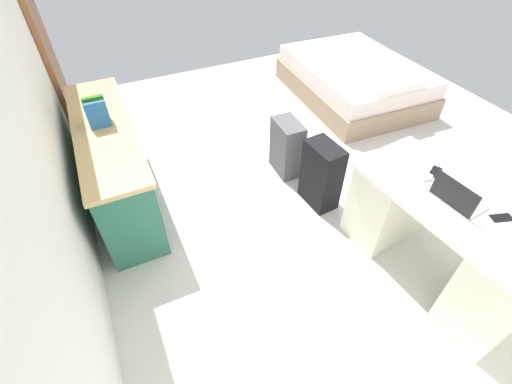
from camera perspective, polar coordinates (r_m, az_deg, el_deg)
The scene contains 14 objects.
ground_plane at distance 3.80m, azimuth 9.32°, elevation 2.53°, with size 5.92×5.92×0.00m, color beige.
wall_back at distance 2.63m, azimuth -32.69°, elevation 9.76°, with size 4.92×0.10×2.55m, color silver.
door_wooden at distance 4.47m, azimuth -30.43°, elevation 19.21°, with size 0.88×0.05×2.04m, color brown.
desk at distance 2.98m, azimuth 27.24°, elevation -6.52°, with size 1.49×0.79×0.76m.
credenza at distance 3.51m, azimuth -21.52°, elevation 4.16°, with size 1.80×0.48×0.80m.
bed at distance 5.21m, azimuth 15.32°, elevation 16.79°, with size 1.96×1.49×0.58m.
suitcase_black at distance 3.32m, azimuth 10.34°, elevation 2.65°, with size 0.36×0.22×0.64m, color black.
suitcase_spare_grey at distance 3.66m, azimuth 4.94°, elevation 7.06°, with size 0.36×0.22×0.58m, color #4C4C51.
laptop at distance 2.70m, azimuth 29.32°, elevation -0.79°, with size 0.33×0.25×0.21m.
computer_mouse at distance 2.84m, azimuth 25.63°, elevation 2.14°, with size 0.06×0.10×0.03m, color white.
cell_phone_near_laptop at distance 2.78m, azimuth 34.48°, elevation -3.39°, with size 0.07×0.14×0.01m, color black.
cell_phone_by_mouse at distance 2.93m, azimuth 26.64°, elevation 2.89°, with size 0.07×0.14×0.01m, color black.
book_row at distance 3.28m, azimuth -23.97°, elevation 11.51°, with size 0.15×0.17×0.24m.
figurine_small at distance 3.62m, azimuth -24.40°, elevation 13.31°, with size 0.08×0.08×0.11m, color gold.
Camera 1 is at (-2.31, 1.76, 2.45)m, focal length 25.14 mm.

